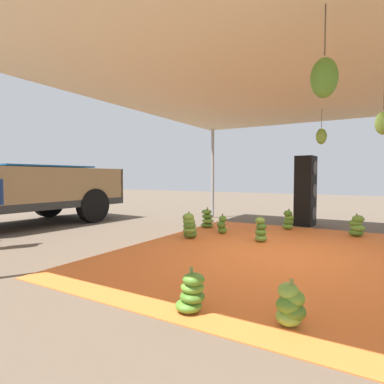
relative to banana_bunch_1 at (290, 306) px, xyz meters
The scene contains 12 objects.
ground_plane 4.59m from the banana_bunch_1, 54.73° to the left, with size 40.00×40.00×0.00m, color brown.
tarp_orange 2.76m from the banana_bunch_1, 15.68° to the left, with size 6.28×5.45×0.01m, color orange.
tent_canopy 3.82m from the banana_bunch_1, 13.63° to the left, with size 8.00×7.00×2.96m.
banana_bunch_1 is the anchor object (origin of this frame).
banana_bunch_2 3.73m from the banana_bunch_1, 22.23° to the left, with size 0.35×0.35×0.55m.
banana_bunch_4 4.62m from the banana_bunch_1, 32.72° to the left, with size 0.34×0.30×0.47m.
banana_bunch_5 5.53m from the banana_bunch_1, 35.55° to the left, with size 0.42×0.43×0.53m.
banana_bunch_6 5.46m from the banana_bunch_1, 13.75° to the left, with size 0.39×0.37×0.53m.
banana_bunch_7 0.94m from the banana_bunch_1, 102.12° to the left, with size 0.39×0.40×0.45m.
banana_bunch_9 5.14m from the banana_bunch_1, ahead, with size 0.40×0.41×0.51m.
banana_bunch_10 4.16m from the banana_bunch_1, 43.65° to the left, with size 0.45×0.43×0.58m.
speaker_stack 6.41m from the banana_bunch_1, ahead, with size 0.64×0.52×1.92m.
Camera 1 is at (-5.50, -1.40, 1.36)m, focal length 29.53 mm.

